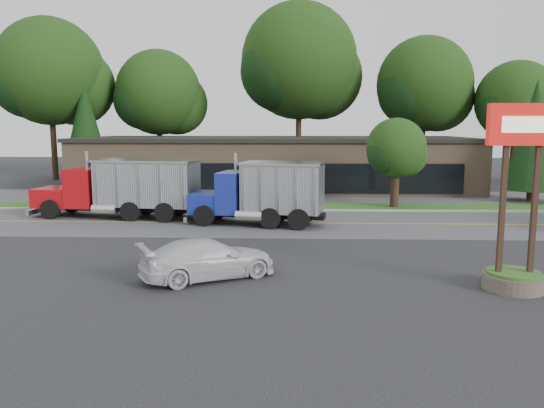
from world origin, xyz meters
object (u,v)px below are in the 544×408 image
(bilo_sign, at_px, (517,228))
(dump_truck_blue, at_px, (265,192))
(rally_car, at_px, (208,259))
(dump_truck_red, at_px, (126,187))

(bilo_sign, xyz_separation_m, dump_truck_blue, (-8.61, 11.04, -0.22))
(dump_truck_blue, xyz_separation_m, rally_car, (-1.48, -10.09, -1.11))
(dump_truck_red, height_order, rally_car, dump_truck_red)
(dump_truck_red, bearing_deg, dump_truck_blue, 173.81)
(bilo_sign, relative_size, dump_truck_red, 0.61)
(dump_truck_red, xyz_separation_m, dump_truck_blue, (8.07, -1.90, -0.01))
(bilo_sign, xyz_separation_m, dump_truck_red, (-16.68, 12.94, -0.21))
(bilo_sign, xyz_separation_m, rally_car, (-10.09, 0.95, -1.34))
(rally_car, bearing_deg, dump_truck_red, 0.01)
(bilo_sign, bearing_deg, rally_car, 174.64)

